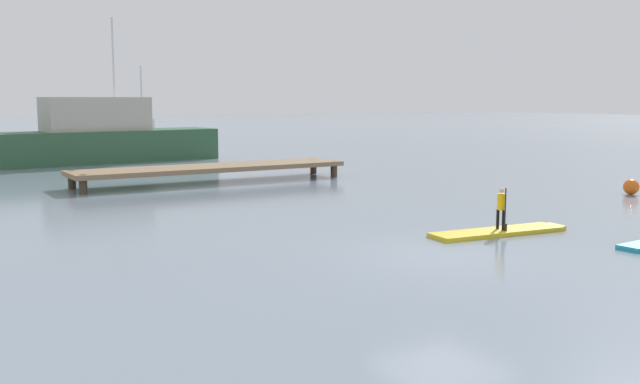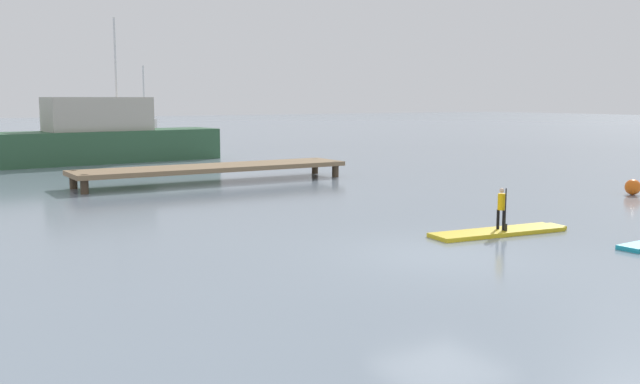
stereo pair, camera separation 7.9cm
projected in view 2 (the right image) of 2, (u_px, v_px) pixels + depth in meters
The scene contains 7 objects.
ground_plane at pixel (443, 257), 15.01m from camera, with size 240.00×240.00×0.00m, color gray.
paddleboard_near at pixel (500, 232), 17.55m from camera, with size 3.80×1.24×0.10m.
paddler_child_solo at pixel (502, 207), 17.46m from camera, with size 0.20×0.37×1.04m.
fishing_boat_white_large at pixel (106, 137), 37.21m from camera, with size 11.65×3.81×7.45m.
trawler_grey_distant at pixel (143, 136), 48.97m from camera, with size 5.36×2.72×5.51m.
floating_dock at pixel (213, 168), 28.16m from camera, with size 10.96×2.27×0.67m.
mooring_buoy_near at pixel (633, 187), 24.61m from camera, with size 0.54×0.54×0.54m, color orange.
Camera 2 is at (-9.88, -11.20, 3.30)m, focal length 40.15 mm.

